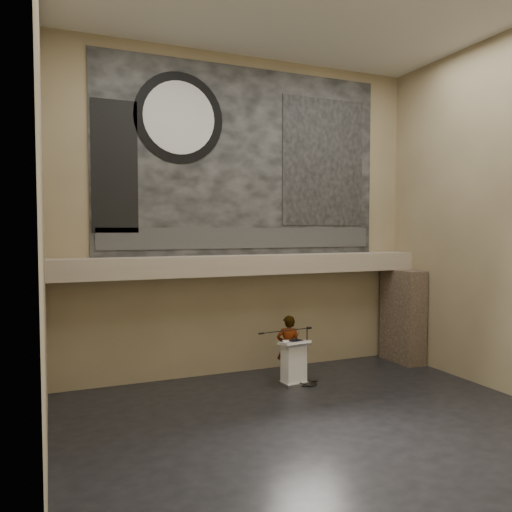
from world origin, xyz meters
name	(u,v)px	position (x,y,z in m)	size (l,w,h in m)	color
floor	(317,423)	(0.00, 0.00, 0.00)	(10.00, 10.00, 0.00)	black
wall_back	(245,216)	(0.00, 4.00, 4.25)	(10.00, 0.02, 8.50)	#7F6F51
wall_front	(482,199)	(0.00, -4.00, 4.25)	(10.00, 0.02, 8.50)	#7F6F51
wall_left	(42,206)	(-5.00, 0.00, 4.25)	(0.02, 8.00, 8.50)	#7F6F51
wall_right	(505,214)	(5.00, 0.00, 4.25)	(0.02, 8.00, 8.50)	#7F6F51
soffit	(250,265)	(0.00, 3.60, 2.95)	(10.00, 0.80, 0.50)	gray
sprinkler_left	(192,278)	(-1.60, 3.55, 2.67)	(0.04, 0.04, 0.06)	#B2893D
sprinkler_right	(314,273)	(1.90, 3.55, 2.67)	(0.04, 0.04, 0.06)	#B2893D
banner	(245,162)	(0.00, 3.97, 5.70)	(8.00, 0.05, 5.00)	black
banner_text_strip	(246,238)	(0.00, 3.93, 3.65)	(7.76, 0.02, 0.55)	#2D2D2D
banner_clock_rim	(179,118)	(-1.80, 3.93, 6.70)	(2.30, 2.30, 0.02)	black
banner_clock_face	(179,118)	(-1.80, 3.91, 6.70)	(1.84, 1.84, 0.02)	silver
banner_building_print	(324,162)	(2.40, 3.93, 5.80)	(2.60, 0.02, 3.60)	black
banner_brick_print	(115,167)	(-3.40, 3.93, 5.40)	(1.10, 0.02, 3.20)	black
stone_pier	(403,316)	(4.65, 3.15, 1.35)	(0.60, 1.40, 2.70)	#403227
lectern	(294,363)	(0.68, 2.39, 0.55)	(0.75, 0.58, 1.13)	silver
binder	(296,341)	(0.72, 2.34, 1.12)	(0.28, 0.22, 0.04)	black
papers	(288,342)	(0.52, 2.38, 1.10)	(0.23, 0.32, 0.01)	white
speaker_person	(288,347)	(0.77, 2.86, 0.83)	(0.61, 0.40, 1.67)	silver
mic_stand	(305,375)	(0.95, 2.29, 0.23)	(1.64, 0.52, 1.46)	black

